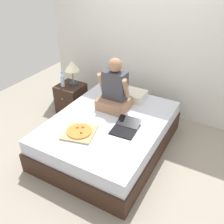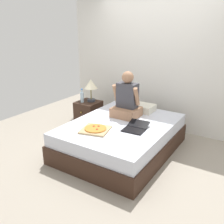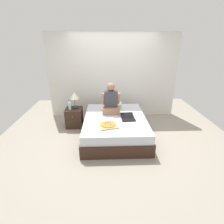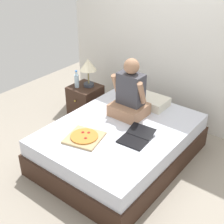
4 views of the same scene
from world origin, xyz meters
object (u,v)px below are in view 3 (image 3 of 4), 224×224
at_px(water_bottle, 70,106).
at_px(laptop, 128,118).
at_px(bed, 115,126).
at_px(person_seated, 111,102).
at_px(lamp_on_left_nightstand, 74,96).
at_px(nightstand_left, 74,117).
at_px(pizza_box, 108,125).

distance_m(water_bottle, laptop, 1.61).
relative_size(bed, person_seated, 2.58).
bearing_deg(water_bottle, bed, -21.55).
height_order(water_bottle, laptop, water_bottle).
relative_size(bed, lamp_on_left_nightstand, 4.47).
bearing_deg(water_bottle, lamp_on_left_nightstand, 49.40).
bearing_deg(laptop, bed, 160.11).
relative_size(water_bottle, laptop, 0.63).
height_order(nightstand_left, laptop, laptop).
bearing_deg(person_seated, pizza_box, -96.13).
distance_m(water_bottle, pizza_box, 1.38).
xyz_separation_m(lamp_on_left_nightstand, water_bottle, (-0.12, -0.14, -0.22)).
xyz_separation_m(nightstand_left, lamp_on_left_nightstand, (0.04, 0.05, 0.59)).
bearing_deg(lamp_on_left_nightstand, bed, -29.68).
bearing_deg(bed, nightstand_left, 153.24).
bearing_deg(bed, water_bottle, 158.45).
distance_m(lamp_on_left_nightstand, water_bottle, 0.28).
bearing_deg(person_seated, lamp_on_left_nightstand, 164.04).
bearing_deg(pizza_box, bed, 69.05).
bearing_deg(bed, laptop, -19.89).
distance_m(nightstand_left, person_seated, 1.17).
bearing_deg(pizza_box, person_seated, 83.87).
relative_size(water_bottle, pizza_box, 0.57).
bearing_deg(laptop, pizza_box, -143.83).
height_order(water_bottle, pizza_box, water_bottle).
height_order(nightstand_left, water_bottle, water_bottle).
bearing_deg(person_seated, water_bottle, 172.75).
height_order(nightstand_left, pizza_box, pizza_box).
distance_m(bed, water_bottle, 1.34).
height_order(bed, pizza_box, pizza_box).
distance_m(nightstand_left, lamp_on_left_nightstand, 0.60).
bearing_deg(lamp_on_left_nightstand, nightstand_left, -128.63).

